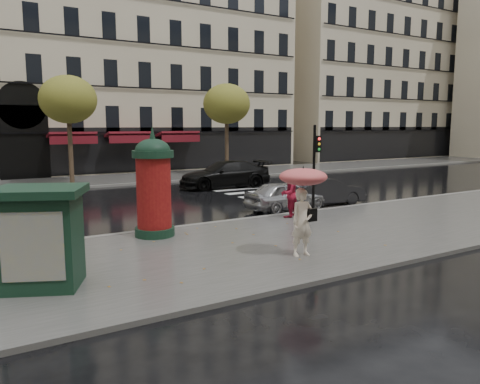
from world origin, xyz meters
TOP-DOWN VIEW (x-y plane):
  - ground at (0.00, 0.00)m, footprint 160.00×160.00m
  - near_sidewalk at (0.00, -0.50)m, footprint 90.00×7.00m
  - far_sidewalk at (0.00, 19.00)m, footprint 90.00×6.00m
  - near_kerb at (0.00, 3.00)m, footprint 90.00×0.25m
  - far_kerb at (0.00, 16.00)m, footprint 90.00×0.25m
  - zebra_crossing at (6.00, 9.60)m, footprint 3.60×11.75m
  - bldg_far_corner at (6.00, 30.00)m, footprint 26.00×14.00m
  - bldg_far_right at (34.00, 30.00)m, footprint 24.00×14.00m
  - tree_far_left at (-2.00, 18.00)m, footprint 3.40×3.40m
  - tree_far_right at (9.00, 18.00)m, footprint 3.40×3.40m
  - woman_umbrella at (-0.13, -2.17)m, footprint 1.28×1.28m
  - woman_red at (2.85, 2.40)m, footprint 1.11×1.01m
  - man_burgundy at (-2.62, 2.38)m, footprint 0.82×0.56m
  - morris_column at (-2.70, 2.13)m, footprint 1.30×1.30m
  - traffic_light at (3.59, 1.73)m, footprint 0.23×0.33m
  - newsstand at (-6.55, -1.19)m, footprint 2.30×2.16m
  - car_silver at (4.08, 4.20)m, footprint 3.75×1.54m
  - car_darkgrey at (6.23, 4.20)m, footprint 4.05×1.59m
  - car_black at (5.43, 11.99)m, footprint 5.62×2.71m

SIDE VIEW (x-z plane):
  - ground at x=0.00m, z-range 0.00..0.00m
  - zebra_crossing at x=6.00m, z-range 0.00..0.01m
  - near_sidewalk at x=0.00m, z-range 0.00..0.12m
  - far_sidewalk at x=0.00m, z-range 0.00..0.12m
  - near_kerb at x=0.00m, z-range 0.00..0.14m
  - far_kerb at x=0.00m, z-range 0.00..0.14m
  - car_silver at x=4.08m, z-range 0.00..1.27m
  - car_darkgrey at x=6.23m, z-range 0.00..1.31m
  - car_black at x=5.43m, z-range 0.00..1.58m
  - man_burgundy at x=-2.62m, z-range 0.12..1.76m
  - woman_red at x=2.85m, z-range 0.12..1.96m
  - newsstand at x=-6.55m, z-range 0.15..2.36m
  - woman_umbrella at x=-0.13m, z-range 0.51..2.98m
  - morris_column at x=-2.70m, z-range 0.05..3.55m
  - traffic_light at x=3.59m, z-range 0.50..4.03m
  - tree_far_left at x=-2.00m, z-range 1.85..8.49m
  - tree_far_right at x=9.00m, z-range 1.85..8.49m
  - bldg_far_corner at x=6.00m, z-range -0.14..22.76m
  - bldg_far_right at x=34.00m, z-range -0.14..22.76m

